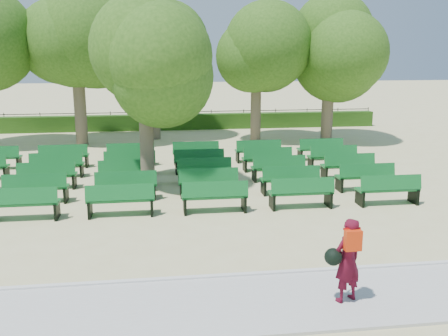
{
  "coord_description": "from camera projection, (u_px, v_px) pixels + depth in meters",
  "views": [
    {
      "loc": [
        -0.3,
        -15.62,
        4.57
      ],
      "look_at": [
        1.69,
        -1.0,
        1.1
      ],
      "focal_mm": 40.0,
      "sensor_mm": 36.0,
      "label": 1
    }
  ],
  "objects": [
    {
      "name": "person",
      "position": [
        347.0,
        259.0,
        9.05
      ],
      "size": [
        0.8,
        0.58,
        1.6
      ],
      "rotation": [
        0.0,
        0.0,
        3.54
      ],
      "color": "#4C0A1B",
      "rests_on": "ground"
    },
    {
      "name": "curb",
      "position": [
        176.0,
        280.0,
        10.11
      ],
      "size": [
        30.0,
        0.12,
        0.1
      ],
      "primitive_type": "cube",
      "color": "silver",
      "rests_on": "ground"
    },
    {
      "name": "bench_array",
      "position": [
        128.0,
        183.0,
        17.31
      ],
      "size": [
        1.91,
        0.64,
        1.2
      ],
      "rotation": [
        0.0,
        0.0,
        0.03
      ],
      "color": "#116426",
      "rests_on": "ground"
    },
    {
      "name": "fence",
      "position": [
        162.0,
        129.0,
        30.04
      ],
      "size": [
        26.0,
        0.1,
        1.02
      ],
      "primitive_type": null,
      "color": "black",
      "rests_on": "ground"
    },
    {
      "name": "ground",
      "position": [
        168.0,
        196.0,
        16.15
      ],
      "size": [
        120.0,
        120.0,
        0.0
      ],
      "primitive_type": "plane",
      "color": "#CAC085"
    },
    {
      "name": "tree_among",
      "position": [
        144.0,
        69.0,
        15.79
      ],
      "size": [
        4.27,
        4.27,
        5.94
      ],
      "color": "brown",
      "rests_on": "ground"
    },
    {
      "name": "tree_line",
      "position": [
        163.0,
        141.0,
        25.8
      ],
      "size": [
        21.8,
        6.8,
        7.04
      ],
      "primitive_type": null,
      "color": "#36611A",
      "rests_on": "ground"
    },
    {
      "name": "hedge",
      "position": [
        162.0,
        122.0,
        29.55
      ],
      "size": [
        26.0,
        0.7,
        0.9
      ],
      "primitive_type": "cube",
      "color": "#244B13",
      "rests_on": "ground"
    },
    {
      "name": "paving",
      "position": [
        179.0,
        309.0,
        9.01
      ],
      "size": [
        30.0,
        2.2,
        0.06
      ],
      "primitive_type": "cube",
      "color": "#BBBAB6",
      "rests_on": "ground"
    }
  ]
}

